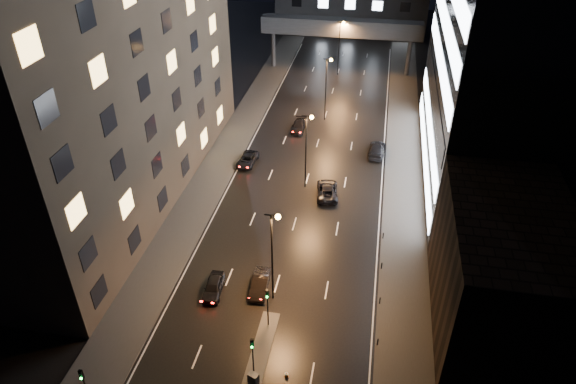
# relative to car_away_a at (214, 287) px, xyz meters

# --- Properties ---
(ground) EXTENTS (160.00, 160.00, 0.00)m
(ground) POSITION_rel_car_away_a_xyz_m (5.87, 32.30, -0.71)
(ground) COLOR black
(ground) RESTS_ON ground
(sidewalk_left) EXTENTS (5.00, 110.00, 0.15)m
(sidewalk_left) POSITION_rel_car_away_a_xyz_m (-6.63, 27.30, -0.64)
(sidewalk_left) COLOR #383533
(sidewalk_left) RESTS_ON ground
(sidewalk_right) EXTENTS (5.00, 110.00, 0.15)m
(sidewalk_right) POSITION_rel_car_away_a_xyz_m (18.37, 27.30, -0.64)
(sidewalk_right) COLOR #383533
(sidewalk_right) RESTS_ON ground
(building_left) EXTENTS (15.00, 48.00, 40.00)m
(building_left) POSITION_rel_car_away_a_xyz_m (-16.63, 16.30, 19.29)
(building_left) COLOR #2D2319
(building_left) RESTS_ON ground
(building_right_low) EXTENTS (10.00, 18.00, 12.00)m
(building_right_low) POSITION_rel_car_away_a_xyz_m (25.87, 1.30, 5.29)
(building_right_low) COLOR black
(building_right_low) RESTS_ON ground
(skybridge) EXTENTS (30.00, 3.00, 10.00)m
(skybridge) POSITION_rel_car_away_a_xyz_m (5.87, 62.30, 7.63)
(skybridge) COLOR #333335
(skybridge) RESTS_ON ground
(median_island) EXTENTS (1.60, 8.00, 0.15)m
(median_island) POSITION_rel_car_away_a_xyz_m (6.17, -5.70, -0.64)
(median_island) COLOR #383533
(median_island) RESTS_ON ground
(traffic_signal_near) EXTENTS (0.28, 0.34, 4.40)m
(traffic_signal_near) POSITION_rel_car_away_a_xyz_m (6.17, -3.21, 2.38)
(traffic_signal_near) COLOR black
(traffic_signal_near) RESTS_ON median_island
(traffic_signal_far) EXTENTS (0.28, 0.34, 4.40)m
(traffic_signal_far) POSITION_rel_car_away_a_xyz_m (6.17, -8.71, 2.38)
(traffic_signal_far) COLOR black
(traffic_signal_far) RESTS_ON median_island
(traffic_signal_corner) EXTENTS (0.28, 0.34, 4.40)m
(traffic_signal_corner) POSITION_rel_car_away_a_xyz_m (-5.63, -13.71, 2.23)
(traffic_signal_corner) COLOR black
(traffic_signal_corner) RESTS_ON ground
(bollard_row) EXTENTS (0.12, 25.12, 0.90)m
(bollard_row) POSITION_rel_car_away_a_xyz_m (16.07, -1.20, -0.26)
(bollard_row) COLOR black
(bollard_row) RESTS_ON ground
(streetlight_near) EXTENTS (1.45, 0.50, 10.15)m
(streetlight_near) POSITION_rel_car_away_a_xyz_m (6.03, 0.30, 5.79)
(streetlight_near) COLOR black
(streetlight_near) RESTS_ON ground
(streetlight_mid_a) EXTENTS (1.45, 0.50, 10.15)m
(streetlight_mid_a) POSITION_rel_car_away_a_xyz_m (6.03, 20.30, 5.79)
(streetlight_mid_a) COLOR black
(streetlight_mid_a) RESTS_ON ground
(streetlight_mid_b) EXTENTS (1.45, 0.50, 10.15)m
(streetlight_mid_b) POSITION_rel_car_away_a_xyz_m (6.03, 40.30, 5.79)
(streetlight_mid_b) COLOR black
(streetlight_mid_b) RESTS_ON ground
(streetlight_far) EXTENTS (1.45, 0.50, 10.15)m
(streetlight_far) POSITION_rel_car_away_a_xyz_m (6.03, 60.30, 5.79)
(streetlight_far) COLOR black
(streetlight_far) RESTS_ON ground
(car_away_a) EXTENTS (1.99, 4.29, 1.42)m
(car_away_a) POSITION_rel_car_away_a_xyz_m (0.00, 0.00, 0.00)
(car_away_a) COLOR black
(car_away_a) RESTS_ON ground
(car_away_b) EXTENTS (1.83, 4.57, 1.48)m
(car_away_b) POSITION_rel_car_away_a_xyz_m (4.37, 1.27, 0.03)
(car_away_b) COLOR black
(car_away_b) RESTS_ON ground
(car_away_c) EXTENTS (2.55, 4.92, 1.33)m
(car_away_c) POSITION_rel_car_away_a_xyz_m (-2.86, 24.52, -0.05)
(car_away_c) COLOR black
(car_away_c) RESTS_ON ground
(car_away_d) EXTENTS (1.96, 4.72, 1.37)m
(car_away_d) POSITION_rel_car_away_a_xyz_m (2.42, 35.83, -0.03)
(car_away_d) COLOR black
(car_away_d) RESTS_ON ground
(car_toward_a) EXTENTS (3.21, 5.72, 1.51)m
(car_toward_a) POSITION_rel_car_away_a_xyz_m (8.89, 18.91, 0.04)
(car_toward_a) COLOR black
(car_toward_a) RESTS_ON ground
(car_toward_b) EXTENTS (2.57, 5.59, 1.58)m
(car_toward_b) POSITION_rel_car_away_a_xyz_m (14.54, 30.52, 0.08)
(car_toward_b) COLOR black
(car_toward_b) RESTS_ON ground
(utility_cabinet) EXTENTS (0.98, 0.83, 1.06)m
(utility_cabinet) POSITION_rel_car_away_a_xyz_m (6.30, -9.40, -0.03)
(utility_cabinet) COLOR #4B4B4E
(utility_cabinet) RESTS_ON median_island
(cone_b) EXTENTS (0.48, 0.48, 0.50)m
(cone_b) POSITION_rel_car_away_a_xyz_m (8.80, -8.23, -0.46)
(cone_b) COLOR orange
(cone_b) RESTS_ON ground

